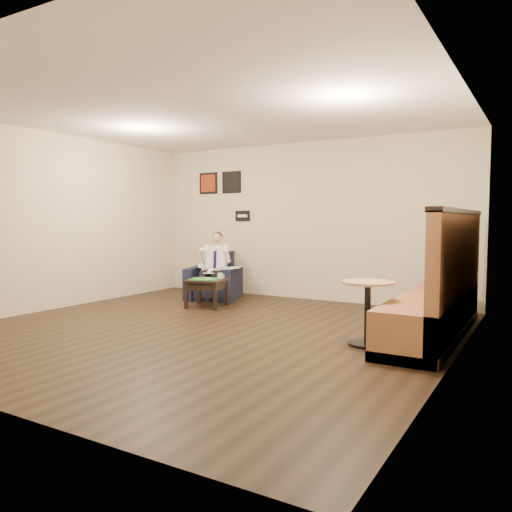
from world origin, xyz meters
The scene contains 18 objects.
ground centered at (0.00, 0.00, 0.00)m, with size 6.00×6.00×0.00m, color black.
wall_back centered at (0.00, 3.00, 1.40)m, with size 6.00×0.02×2.80m, color beige.
wall_left centered at (-3.00, 0.00, 1.40)m, with size 0.02×6.00×2.80m, color beige.
wall_right centered at (3.00, 0.00, 1.40)m, with size 0.02×6.00×2.80m, color beige.
ceiling centered at (0.00, 0.00, 2.80)m, with size 6.00×6.00×0.02m, color white.
seating_sign centered at (-1.30, 2.98, 1.50)m, with size 0.32×0.02×0.20m, color black.
art_print_left centered at (-2.10, 2.98, 2.15)m, with size 0.42×0.03×0.42m, color maroon.
art_print_right centered at (-1.55, 2.98, 2.15)m, with size 0.42×0.03×0.42m, color black.
armchair centered at (-1.41, 2.17, 0.42)m, with size 0.87×0.87×0.84m, color black.
seated_man centered at (-1.38, 2.07, 0.58)m, with size 0.55×0.82×1.15m, color white, non-canonical shape.
lap_papers centered at (-1.35, 1.98, 0.52)m, with size 0.19×0.27×0.01m, color white.
newspaper centered at (-1.05, 2.19, 0.57)m, with size 0.37×0.46×0.01m, color silver.
side_table centered at (-0.99, 1.39, 0.23)m, with size 0.56×0.56×0.46m, color black.
green_folder centered at (-1.02, 1.36, 0.46)m, with size 0.46×0.33×0.01m, color green.
coffee_mug centered at (-0.84, 1.54, 0.51)m, with size 0.08×0.08×0.10m, color white.
smartphone centered at (-0.97, 1.56, 0.46)m, with size 0.14×0.07×0.01m, color black.
banquette centered at (2.59, 1.11, 0.76)m, with size 0.71×2.97×1.52m, color #935B39.
cafe_table centered at (2.04, 0.30, 0.37)m, with size 0.59×0.59×0.73m, color tan.
Camera 1 is at (3.78, -5.15, 1.42)m, focal length 35.00 mm.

